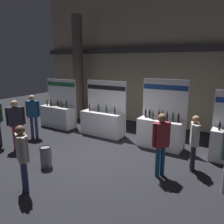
{
  "coord_description": "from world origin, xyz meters",
  "views": [
    {
      "loc": [
        3.95,
        -5.57,
        3.11
      ],
      "look_at": [
        -0.15,
        1.1,
        1.29
      ],
      "focal_mm": 35.77,
      "sensor_mm": 36.0,
      "label": 1
    }
  ],
  "objects_px": {
    "exhibitor_booth_1": "(102,121)",
    "visitor_8": "(194,138)",
    "exhibitor_booth_0": "(58,115)",
    "exhibitor_booth_2": "(160,131)",
    "visitor_7": "(33,112)",
    "visitor_5": "(16,120)",
    "trash_bin": "(46,157)",
    "visitor_0": "(161,140)",
    "visitor_2": "(22,153)"
  },
  "relations": [
    {
      "from": "visitor_0",
      "to": "visitor_8",
      "type": "relative_size",
      "value": 1.09
    },
    {
      "from": "trash_bin",
      "to": "visitor_0",
      "type": "relative_size",
      "value": 0.36
    },
    {
      "from": "exhibitor_booth_0",
      "to": "exhibitor_booth_2",
      "type": "height_order",
      "value": "exhibitor_booth_2"
    },
    {
      "from": "trash_bin",
      "to": "visitor_2",
      "type": "height_order",
      "value": "visitor_2"
    },
    {
      "from": "exhibitor_booth_0",
      "to": "visitor_5",
      "type": "xyz_separation_m",
      "value": [
        0.73,
        -2.75,
        0.49
      ]
    },
    {
      "from": "exhibitor_booth_1",
      "to": "trash_bin",
      "type": "distance_m",
      "value": 3.36
    },
    {
      "from": "trash_bin",
      "to": "visitor_7",
      "type": "xyz_separation_m",
      "value": [
        -2.47,
        1.63,
        0.75
      ]
    },
    {
      "from": "visitor_0",
      "to": "visitor_2",
      "type": "height_order",
      "value": "visitor_0"
    },
    {
      "from": "visitor_8",
      "to": "visitor_5",
      "type": "bearing_deg",
      "value": -91.44
    },
    {
      "from": "exhibitor_booth_1",
      "to": "visitor_0",
      "type": "bearing_deg",
      "value": -32.42
    },
    {
      "from": "visitor_0",
      "to": "trash_bin",
      "type": "bearing_deg",
      "value": -30.82
    },
    {
      "from": "visitor_8",
      "to": "visitor_0",
      "type": "bearing_deg",
      "value": -56.71
    },
    {
      "from": "exhibitor_booth_1",
      "to": "visitor_8",
      "type": "xyz_separation_m",
      "value": [
        3.98,
        -1.26,
        0.38
      ]
    },
    {
      "from": "exhibitor_booth_1",
      "to": "trash_bin",
      "type": "height_order",
      "value": "exhibitor_booth_1"
    },
    {
      "from": "visitor_8",
      "to": "exhibitor_booth_0",
      "type": "bearing_deg",
      "value": -117.17
    },
    {
      "from": "exhibitor_booth_1",
      "to": "visitor_8",
      "type": "relative_size",
      "value": 1.4
    },
    {
      "from": "exhibitor_booth_0",
      "to": "visitor_8",
      "type": "relative_size",
      "value": 1.37
    },
    {
      "from": "exhibitor_booth_2",
      "to": "trash_bin",
      "type": "xyz_separation_m",
      "value": [
        -2.36,
        -3.27,
        -0.32
      ]
    },
    {
      "from": "exhibitor_booth_0",
      "to": "visitor_7",
      "type": "height_order",
      "value": "exhibitor_booth_0"
    },
    {
      "from": "exhibitor_booth_1",
      "to": "visitor_0",
      "type": "xyz_separation_m",
      "value": [
        3.3,
        -2.09,
        0.46
      ]
    },
    {
      "from": "exhibitor_booth_0",
      "to": "exhibitor_booth_2",
      "type": "bearing_deg",
      "value": 0.49
    },
    {
      "from": "exhibitor_booth_2",
      "to": "visitor_0",
      "type": "distance_m",
      "value": 2.19
    },
    {
      "from": "exhibitor_booth_2",
      "to": "visitor_5",
      "type": "xyz_separation_m",
      "value": [
        -4.32,
        -2.8,
        0.44
      ]
    },
    {
      "from": "exhibitor_booth_1",
      "to": "exhibitor_booth_2",
      "type": "xyz_separation_m",
      "value": [
        2.58,
        -0.07,
        0.04
      ]
    },
    {
      "from": "exhibitor_booth_0",
      "to": "visitor_5",
      "type": "height_order",
      "value": "exhibitor_booth_0"
    },
    {
      "from": "exhibitor_booth_1",
      "to": "visitor_7",
      "type": "bearing_deg",
      "value": -142.62
    },
    {
      "from": "visitor_5",
      "to": "visitor_7",
      "type": "height_order",
      "value": "visitor_5"
    },
    {
      "from": "exhibitor_booth_0",
      "to": "exhibitor_booth_2",
      "type": "distance_m",
      "value": 5.05
    },
    {
      "from": "visitor_7",
      "to": "visitor_8",
      "type": "bearing_deg",
      "value": 152.59
    },
    {
      "from": "exhibitor_booth_0",
      "to": "visitor_5",
      "type": "relative_size",
      "value": 1.27
    },
    {
      "from": "visitor_7",
      "to": "exhibitor_booth_2",
      "type": "bearing_deg",
      "value": 167.27
    },
    {
      "from": "visitor_0",
      "to": "visitor_7",
      "type": "xyz_separation_m",
      "value": [
        -5.54,
        0.38,
        0.01
      ]
    },
    {
      "from": "exhibitor_booth_2",
      "to": "visitor_8",
      "type": "height_order",
      "value": "exhibitor_booth_2"
    },
    {
      "from": "trash_bin",
      "to": "visitor_5",
      "type": "xyz_separation_m",
      "value": [
        -1.96,
        0.48,
        0.76
      ]
    },
    {
      "from": "exhibitor_booth_1",
      "to": "visitor_8",
      "type": "bearing_deg",
      "value": -17.61
    },
    {
      "from": "visitor_5",
      "to": "exhibitor_booth_0",
      "type": "bearing_deg",
      "value": -131.56
    },
    {
      "from": "exhibitor_booth_0",
      "to": "visitor_5",
      "type": "bearing_deg",
      "value": -75.1
    },
    {
      "from": "exhibitor_booth_2",
      "to": "visitor_2",
      "type": "distance_m",
      "value": 4.79
    },
    {
      "from": "trash_bin",
      "to": "exhibitor_booth_0",
      "type": "bearing_deg",
      "value": 129.85
    },
    {
      "from": "exhibitor_booth_2",
      "to": "visitor_5",
      "type": "distance_m",
      "value": 5.16
    },
    {
      "from": "exhibitor_booth_2",
      "to": "visitor_8",
      "type": "distance_m",
      "value": 1.87
    },
    {
      "from": "visitor_5",
      "to": "visitor_8",
      "type": "height_order",
      "value": "visitor_5"
    },
    {
      "from": "exhibitor_booth_2",
      "to": "visitor_7",
      "type": "bearing_deg",
      "value": -161.16
    },
    {
      "from": "exhibitor_booth_0",
      "to": "exhibitor_booth_1",
      "type": "xyz_separation_m",
      "value": [
        2.48,
        0.11,
        0.0
      ]
    },
    {
      "from": "visitor_0",
      "to": "visitor_2",
      "type": "relative_size",
      "value": 1.07
    },
    {
      "from": "visitor_8",
      "to": "exhibitor_booth_2",
      "type": "bearing_deg",
      "value": -147.41
    },
    {
      "from": "exhibitor_booth_2",
      "to": "visitor_0",
      "type": "xyz_separation_m",
      "value": [
        0.72,
        -2.02,
        0.42
      ]
    },
    {
      "from": "trash_bin",
      "to": "exhibitor_booth_1",
      "type": "bearing_deg",
      "value": 93.76
    },
    {
      "from": "exhibitor_booth_0",
      "to": "visitor_8",
      "type": "distance_m",
      "value": 6.57
    },
    {
      "from": "exhibitor_booth_2",
      "to": "visitor_5",
      "type": "bearing_deg",
      "value": -147.09
    }
  ]
}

